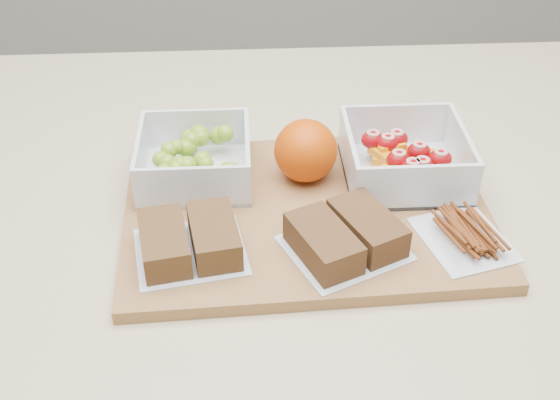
% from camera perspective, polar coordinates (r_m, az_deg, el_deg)
% --- Properties ---
extents(cutting_board, '(0.43, 0.32, 0.02)m').
position_cam_1_polar(cutting_board, '(0.82, 2.14, -1.05)').
color(cutting_board, olive).
rests_on(cutting_board, counter).
extents(grape_container, '(0.13, 0.13, 0.06)m').
position_cam_1_polar(grape_container, '(0.86, -6.86, 3.32)').
color(grape_container, silver).
rests_on(grape_container, cutting_board).
extents(fruit_container, '(0.14, 0.14, 0.06)m').
position_cam_1_polar(fruit_container, '(0.87, 10.05, 3.24)').
color(fruit_container, silver).
rests_on(fruit_container, cutting_board).
extents(orange, '(0.08, 0.08, 0.08)m').
position_cam_1_polar(orange, '(0.84, 2.10, 4.03)').
color(orange, '#CB4604').
rests_on(orange, cutting_board).
extents(sandwich_bag_left, '(0.13, 0.12, 0.04)m').
position_cam_1_polar(sandwich_bag_left, '(0.75, -7.38, -3.26)').
color(sandwich_bag_left, silver).
rests_on(sandwich_bag_left, cutting_board).
extents(sandwich_bag_center, '(0.15, 0.14, 0.04)m').
position_cam_1_polar(sandwich_bag_center, '(0.75, 5.33, -2.95)').
color(sandwich_bag_center, silver).
rests_on(sandwich_bag_center, cutting_board).
extents(pretzel_bag, '(0.11, 0.12, 0.02)m').
position_cam_1_polar(pretzel_bag, '(0.79, 14.82, -2.53)').
color(pretzel_bag, silver).
rests_on(pretzel_bag, cutting_board).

